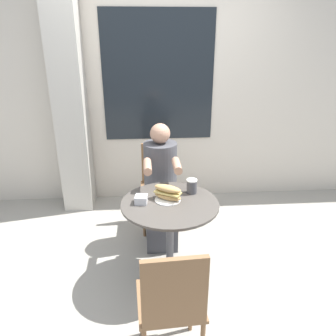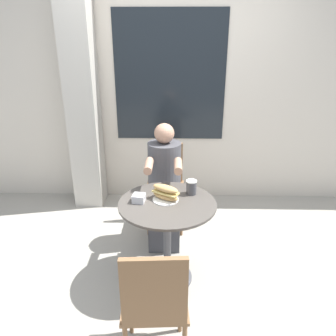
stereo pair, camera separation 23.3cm
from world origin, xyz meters
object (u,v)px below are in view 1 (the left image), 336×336
Objects in this scene: cafe_table at (170,224)px; sandwich_on_plate at (168,193)px; diner_chair at (159,178)px; empty_chair_across at (172,301)px; seated_diner at (161,193)px; drink_cup at (192,186)px.

cafe_table is 0.25m from sandwich_on_plate.
cafe_table is 0.86× the size of diner_chair.
seated_diner is at bearing 86.22° from empty_chair_across.
empty_chair_across is 0.87m from sandwich_on_plate.
drink_cup is (0.20, 0.11, 0.00)m from sandwich_on_plate.
sandwich_on_plate is 0.23m from drink_cup.
diner_chair is at bearing 107.34° from drink_cup.
empty_chair_across reaches higher than cafe_table.
drink_cup is at bearing 72.55° from empty_chair_across.
diner_chair is at bearing -90.29° from seated_diner.
cafe_table is at bearing 83.00° from empty_chair_across.
seated_diner reaches higher than empty_chair_across.
diner_chair is 0.88m from sandwich_on_plate.
diner_chair is (-0.04, 0.89, -0.00)m from cafe_table.
diner_chair is at bearing 92.80° from cafe_table.
diner_chair and empty_chair_across have the same top height.
cafe_table is at bearing 92.35° from diner_chair.
sandwich_on_plate is at bearing 91.53° from diner_chair.
seated_diner is 1.34m from empty_chair_across.
seated_diner reaches higher than sandwich_on_plate.
drink_cup is at bearing 119.77° from seated_diner.
sandwich_on_plate is (0.03, -0.50, 0.25)m from seated_diner.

